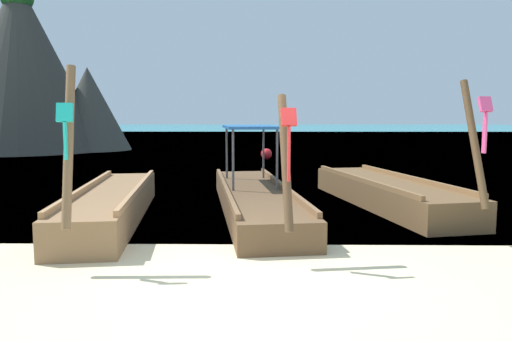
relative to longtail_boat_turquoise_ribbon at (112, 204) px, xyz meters
name	(u,v)px	position (x,y,z in m)	size (l,w,h in m)	color
ground	(252,274)	(2.79, -3.24, -0.31)	(120.00, 120.00, 0.00)	beige
sea_water	(263,131)	(2.79, 58.21, -0.31)	(120.00, 120.00, 0.00)	teal
longtail_boat_turquoise_ribbon	(112,204)	(0.00, 0.00, 0.00)	(1.85, 6.26, 2.69)	olive
longtail_boat_red_ribbon	(254,197)	(2.74, 0.91, 0.00)	(2.24, 7.36, 2.32)	brown
longtail_boat_pink_ribbon	(386,193)	(5.70, 1.61, -0.01)	(2.46, 6.36, 2.61)	brown
karst_rock	(29,70)	(-10.69, 19.16, 4.36)	(10.59, 9.20, 9.91)	#383833
mooring_buoy_near	(266,154)	(3.06, 13.38, -0.04)	(0.52, 0.52, 0.52)	red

